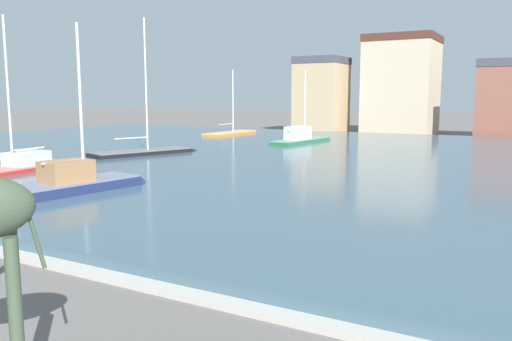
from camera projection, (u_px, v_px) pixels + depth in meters
The scene contains 9 objects.
harbor_water at pixel (397, 163), 32.25m from camera, with size 89.33×46.75×0.42m, color #3D5666.
quay_edge_coping at pixel (138, 283), 11.86m from camera, with size 89.33×0.50×0.12m, color #ADA89E.
sailboat_black at pixel (150, 154), 35.57m from camera, with size 4.46×8.16×9.50m.
sailboat_red at pixel (14, 170), 27.00m from camera, with size 2.45×6.97×8.38m.
sailboat_orange at pixel (234, 134), 54.98m from camera, with size 2.33×8.85×7.10m.
sailboat_green at pixel (304, 140), 44.77m from camera, with size 2.52×8.65×6.58m.
sailboat_navy at pixel (84, 186), 21.74m from camera, with size 2.71×6.32×7.27m.
townhouse_tall_gabled at pixel (321, 95), 61.25m from camera, with size 5.36×5.64×8.90m.
townhouse_corner_house at pixel (401, 85), 60.03m from camera, with size 7.72×7.61×11.26m.
Camera 1 is at (7.91, -1.17, 4.31)m, focal length 36.29 mm.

